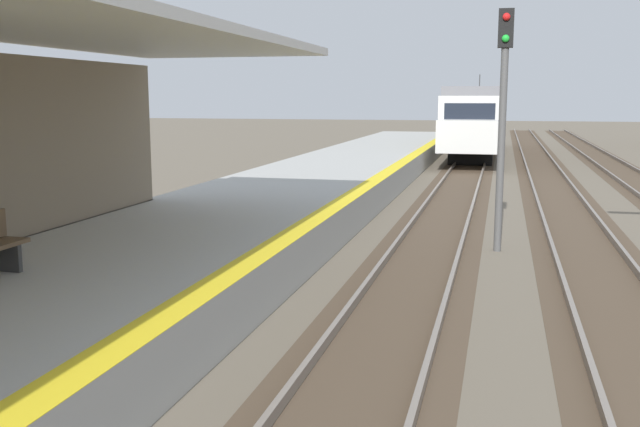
{
  "coord_description": "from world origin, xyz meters",
  "views": [
    {
      "loc": [
        3.41,
        3.97,
        3.37
      ],
      "look_at": [
        1.49,
        11.54,
        2.1
      ],
      "focal_mm": 40.29,
      "sensor_mm": 36.0,
      "label": 1
    }
  ],
  "objects": [
    {
      "name": "station_platform",
      "position": [
        -2.5,
        16.0,
        0.45
      ],
      "size": [
        5.0,
        80.0,
        0.91
      ],
      "color": "#A8A8A3",
      "rests_on": "ground"
    },
    {
      "name": "track_pair_nearest_platform",
      "position": [
        1.9,
        20.0,
        0.05
      ],
      "size": [
        2.34,
        120.0,
        0.16
      ],
      "color": "#4C3D2D",
      "rests_on": "ground"
    },
    {
      "name": "track_pair_middle",
      "position": [
        5.3,
        20.0,
        0.05
      ],
      "size": [
        2.34,
        120.0,
        0.16
      ],
      "color": "#4C3D2D",
      "rests_on": "ground"
    },
    {
      "name": "approaching_train",
      "position": [
        1.9,
        46.81,
        2.18
      ],
      "size": [
        2.93,
        19.6,
        4.76
      ],
      "color": "silver",
      "rests_on": "ground"
    },
    {
      "name": "rail_signal_post",
      "position": [
        3.4,
        19.99,
        3.19
      ],
      "size": [
        0.32,
        0.34,
        5.2
      ],
      "color": "#4C4C4C",
      "rests_on": "ground"
    }
  ]
}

